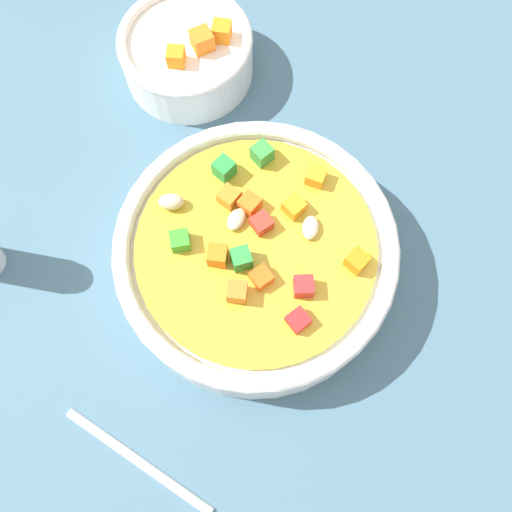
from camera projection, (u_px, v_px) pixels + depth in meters
The scene contains 3 objects.
ground_plane at pixel (256, 271), 41.16cm from camera, with size 140.00×140.00×2.00cm, color #42667A.
soup_bowl_main at pixel (256, 254), 37.77cm from camera, with size 19.06×19.06×5.73cm.
side_bowl_small at pixel (187, 54), 43.78cm from camera, with size 10.59×10.59×5.11cm.
Camera 1 is at (1.85, 12.37, 38.23)cm, focal length 38.49 mm.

